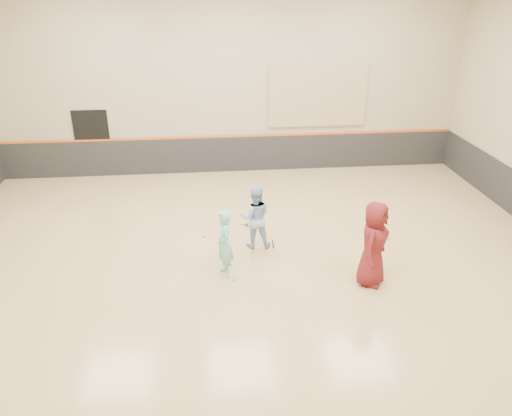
{
  "coord_description": "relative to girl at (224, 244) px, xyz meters",
  "views": [
    {
      "loc": [
        -0.84,
        -9.96,
        5.94
      ],
      "look_at": [
        0.22,
        0.4,
        1.15
      ],
      "focal_mm": 35.0,
      "sensor_mm": 36.0,
      "label": 1
    }
  ],
  "objects": [
    {
      "name": "accent_stripe",
      "position": [
        0.56,
        6.5,
        0.45
      ],
      "size": [
        14.9,
        0.03,
        0.06
      ],
      "primitive_type": "cube",
      "color": "#D85914",
      "rests_on": "wall_back"
    },
    {
      "name": "doorway",
      "position": [
        -3.94,
        6.52,
        0.33
      ],
      "size": [
        1.1,
        0.05,
        2.2
      ],
      "primitive_type": "cube",
      "color": "black",
      "rests_on": "floor"
    },
    {
      "name": "ball_beside_spare",
      "position": [
        -0.44,
        1.79,
        -0.73
      ],
      "size": [
        0.07,
        0.07,
        0.07
      ],
      "primitive_type": "sphere",
      "color": "gold",
      "rests_on": "floor"
    },
    {
      "name": "acoustic_panel",
      "position": [
        3.36,
        6.49,
        1.73
      ],
      "size": [
        3.2,
        0.08,
        2.0
      ],
      "primitive_type": "cube",
      "color": "tan",
      "rests_on": "wall_back"
    },
    {
      "name": "room",
      "position": [
        0.56,
        0.54,
        0.05
      ],
      "size": [
        15.04,
        12.04,
        6.22
      ],
      "color": "tan",
      "rests_on": "ground"
    },
    {
      "name": "young_man",
      "position": [
        3.08,
        -0.62,
        0.17
      ],
      "size": [
        0.99,
        1.09,
        1.87
      ],
      "primitive_type": "imported",
      "rotation": [
        0.0,
        0.0,
        1.0
      ],
      "color": "maroon",
      "rests_on": "floor"
    },
    {
      "name": "girl",
      "position": [
        0.0,
        0.0,
        0.0
      ],
      "size": [
        0.45,
        0.61,
        1.53
      ],
      "primitive_type": "imported",
      "rotation": [
        0.0,
        0.0,
        -1.42
      ],
      "color": "#74CAC2",
      "rests_on": "floor"
    },
    {
      "name": "ball_in_hand",
      "position": [
        3.32,
        -0.8,
        0.37
      ],
      "size": [
        0.07,
        0.07,
        0.07
      ],
      "primitive_type": "sphere",
      "color": "gold",
      "rests_on": "young_man"
    },
    {
      "name": "ball_under_racket",
      "position": [
        0.2,
        -0.25,
        -0.73
      ],
      "size": [
        0.07,
        0.07,
        0.07
      ],
      "primitive_type": "sphere",
      "color": "#B4CC2F",
      "rests_on": "floor"
    },
    {
      "name": "instructor",
      "position": [
        0.79,
        1.22,
        0.01
      ],
      "size": [
        0.79,
        0.64,
        1.56
      ],
      "primitive_type": "imported",
      "rotation": [
        0.0,
        0.0,
        3.07
      ],
      "color": "#8AB0D6",
      "rests_on": "floor"
    },
    {
      "name": "wainscot_back",
      "position": [
        0.56,
        6.51,
        -0.17
      ],
      "size": [
        14.9,
        0.04,
        1.2
      ],
      "primitive_type": "cube",
      "color": "#232326",
      "rests_on": "floor"
    },
    {
      "name": "spare_racket",
      "position": [
        0.6,
        2.53,
        -0.69
      ],
      "size": [
        0.7,
        0.7,
        0.15
      ],
      "primitive_type": null,
      "color": "#A3D52E",
      "rests_on": "floor"
    },
    {
      "name": "held_racket",
      "position": [
        1.15,
        0.92,
        -0.29
      ],
      "size": [
        0.41,
        0.41,
        0.47
      ],
      "primitive_type": null,
      "color": "gold",
      "rests_on": "instructor"
    }
  ]
}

